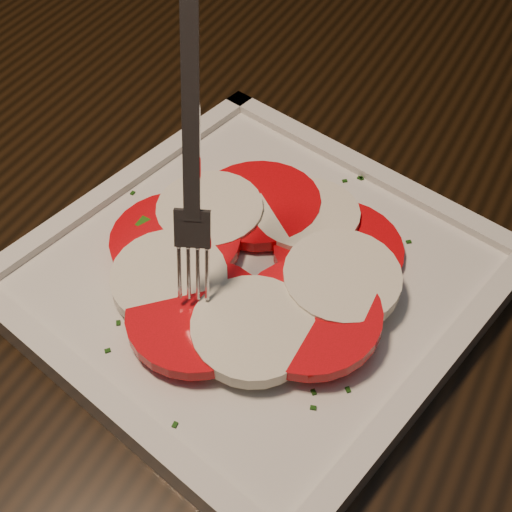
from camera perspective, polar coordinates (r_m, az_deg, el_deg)
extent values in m
cube|color=black|center=(0.57, -1.43, 5.45)|extent=(1.27, 0.91, 0.04)
cylinder|color=black|center=(1.28, -15.08, 9.90)|extent=(0.06, 0.06, 0.71)
cube|color=black|center=(1.14, 18.85, 9.85)|extent=(0.55, 0.55, 0.04)
cylinder|color=black|center=(1.30, 5.15, 3.37)|extent=(0.04, 0.04, 0.41)
cylinder|color=black|center=(1.14, 15.76, -7.70)|extent=(0.04, 0.04, 0.41)
cylinder|color=black|center=(1.49, 16.61, 8.40)|extent=(0.04, 0.04, 0.41)
cube|color=silver|center=(0.47, 0.00, -1.84)|extent=(0.30, 0.30, 0.01)
cylinder|color=red|center=(0.47, 6.57, 0.53)|extent=(0.09, 0.09, 0.01)
cylinder|color=silver|center=(0.49, 4.06, 3.20)|extent=(0.07, 0.07, 0.02)
cylinder|color=red|center=(0.50, 0.21, 4.19)|extent=(0.09, 0.09, 0.01)
cylinder|color=silver|center=(0.49, -3.72, 3.58)|extent=(0.07, 0.07, 0.01)
cylinder|color=red|center=(0.47, -6.45, 1.23)|extent=(0.09, 0.09, 0.01)
cylinder|color=silver|center=(0.45, -6.95, -1.84)|extent=(0.07, 0.07, 0.02)
cylinder|color=red|center=(0.43, -4.65, -4.80)|extent=(0.09, 0.09, 0.01)
cylinder|color=silver|center=(0.42, -0.25, -5.93)|extent=(0.07, 0.07, 0.02)
cylinder|color=red|center=(0.42, 4.29, -4.84)|extent=(0.09, 0.09, 0.01)
cylinder|color=silver|center=(0.44, 6.90, -1.79)|extent=(0.07, 0.07, 0.01)
cube|color=#20560E|center=(0.48, -1.10, 2.88)|extent=(0.02, 0.03, 0.00)
cube|color=#20560E|center=(0.46, 5.93, -0.16)|extent=(0.04, 0.03, 0.00)
cube|color=#20560E|center=(0.48, -7.73, 2.05)|extent=(0.03, 0.01, 0.00)
cube|color=#20560E|center=(0.42, -5.05, -6.11)|extent=(0.04, 0.01, 0.00)
cube|color=#20560E|center=(0.46, -6.29, 0.65)|extent=(0.04, 0.01, 0.00)
cube|color=#20560E|center=(0.47, -6.02, 1.02)|extent=(0.04, 0.02, 0.01)
cube|color=#20560E|center=(0.46, -8.17, -0.23)|extent=(0.04, 0.02, 0.00)
cube|color=#20560E|center=(0.43, -2.37, -4.06)|extent=(0.04, 0.02, 0.01)
cube|color=#20560E|center=(0.43, 3.11, -3.30)|extent=(0.02, 0.03, 0.00)
cube|color=#11380A|center=(0.44, -9.49, -6.35)|extent=(0.00, 0.00, 0.00)
cube|color=#11380A|center=(0.41, 4.62, -10.80)|extent=(0.00, 0.00, 0.00)
cube|color=#11380A|center=(0.41, 7.37, -10.56)|extent=(0.00, 0.00, 0.00)
cube|color=#11380A|center=(0.43, -11.79, -7.42)|extent=(0.00, 0.00, 0.00)
cube|color=#11380A|center=(0.40, 4.60, -12.01)|extent=(0.00, 0.00, 0.00)
cube|color=#11380A|center=(0.49, 12.12, 1.11)|extent=(0.00, 0.00, 0.00)
cube|color=#11380A|center=(0.40, -6.51, -13.26)|extent=(0.00, 0.00, 0.00)
cube|color=#11380A|center=(0.52, -0.34, 5.96)|extent=(0.00, 0.00, 0.00)
cube|color=#11380A|center=(0.53, 8.30, 6.19)|extent=(0.00, 0.00, 0.00)
cube|color=#11380A|center=(0.52, -9.84, 4.99)|extent=(0.00, 0.00, 0.00)
cube|color=#11380A|center=(0.53, 0.74, 6.57)|extent=(0.00, 0.00, 0.00)
cube|color=#11380A|center=(0.53, -4.32, 6.55)|extent=(0.00, 0.00, 0.00)
cube|color=#11380A|center=(0.52, -6.77, 5.50)|extent=(0.00, 0.00, 0.00)
cube|color=#11380A|center=(0.49, 9.09, 2.04)|extent=(0.00, 0.00, 0.00)
cube|color=#11380A|center=(0.53, 3.16, 6.45)|extent=(0.00, 0.00, 0.00)
cube|color=#11380A|center=(0.49, -9.91, 2.18)|extent=(0.00, 0.00, 0.00)
cube|color=#11380A|center=(0.53, 8.43, 6.17)|extent=(0.00, 0.00, 0.00)
cube|color=#11380A|center=(0.44, -10.96, -5.28)|extent=(0.00, 0.00, 0.00)
cube|color=#11380A|center=(0.53, 7.12, 5.98)|extent=(0.00, 0.00, 0.00)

